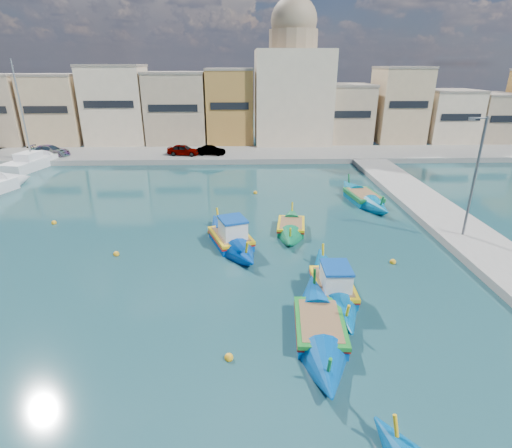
# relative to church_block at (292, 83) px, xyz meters

# --- Properties ---
(ground) EXTENTS (160.00, 160.00, 0.00)m
(ground) POSITION_rel_church_block_xyz_m (-10.00, -40.00, -8.41)
(ground) COLOR #174245
(ground) RESTS_ON ground
(north_quay) EXTENTS (80.00, 8.00, 0.60)m
(north_quay) POSITION_rel_church_block_xyz_m (-10.00, -8.00, -8.11)
(north_quay) COLOR gray
(north_quay) RESTS_ON ground
(north_townhouses) EXTENTS (83.20, 7.87, 10.19)m
(north_townhouses) POSITION_rel_church_block_xyz_m (-3.32, -0.64, -3.41)
(north_townhouses) COLOR tan
(north_townhouses) RESTS_ON ground
(church_block) EXTENTS (10.00, 10.00, 19.10)m
(church_block) POSITION_rel_church_block_xyz_m (0.00, 0.00, 0.00)
(church_block) COLOR beige
(church_block) RESTS_ON ground
(quay_street_lamp) EXTENTS (1.18, 0.16, 8.00)m
(quay_street_lamp) POSITION_rel_church_block_xyz_m (7.44, -34.00, -4.07)
(quay_street_lamp) COLOR #595B60
(quay_street_lamp) RESTS_ON ground
(parked_cars) EXTENTS (23.18, 2.21, 1.31)m
(parked_cars) POSITION_rel_church_block_xyz_m (-20.85, -9.50, -7.17)
(parked_cars) COLOR #4C1919
(parked_cars) RESTS_ON north_quay
(luzzu_turquoise_cabin) EXTENTS (1.98, 8.48, 2.72)m
(luzzu_turquoise_cabin) POSITION_rel_church_block_xyz_m (-2.30, -40.07, -8.08)
(luzzu_turquoise_cabin) COLOR #00579C
(luzzu_turquoise_cabin) RESTS_ON ground
(luzzu_blue_cabin) EXTENTS (4.73, 8.64, 2.99)m
(luzzu_blue_cabin) POSITION_rel_church_block_xyz_m (-7.61, -34.00, -8.04)
(luzzu_blue_cabin) COLOR #003DA7
(luzzu_blue_cabin) RESTS_ON ground
(luzzu_cyan_mid) EXTENTS (3.43, 9.27, 2.68)m
(luzzu_cyan_mid) POSITION_rel_church_block_xyz_m (3.33, -25.65, -8.13)
(luzzu_cyan_mid) COLOR #00699C
(luzzu_cyan_mid) RESTS_ON ground
(luzzu_green) EXTENTS (2.71, 7.09, 2.18)m
(luzzu_green) POSITION_rel_church_block_xyz_m (-3.49, -31.87, -8.17)
(luzzu_green) COLOR #0B7545
(luzzu_green) RESTS_ON ground
(luzzu_blue_south) EXTENTS (2.73, 8.89, 2.53)m
(luzzu_blue_south) POSITION_rel_church_block_xyz_m (-3.56, -43.31, -8.14)
(luzzu_blue_south) COLOR #004BA4
(luzzu_blue_south) RESTS_ON ground
(yacht_north) EXTENTS (4.49, 9.53, 12.27)m
(yacht_north) POSITION_rel_church_block_xyz_m (-29.97, -11.38, -7.92)
(yacht_north) COLOR white
(yacht_north) RESTS_ON ground
(mooring_buoys) EXTENTS (22.88, 21.98, 0.36)m
(mooring_buoys) POSITION_rel_church_block_xyz_m (-9.25, -33.73, -8.33)
(mooring_buoys) COLOR #FFB01A
(mooring_buoys) RESTS_ON ground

